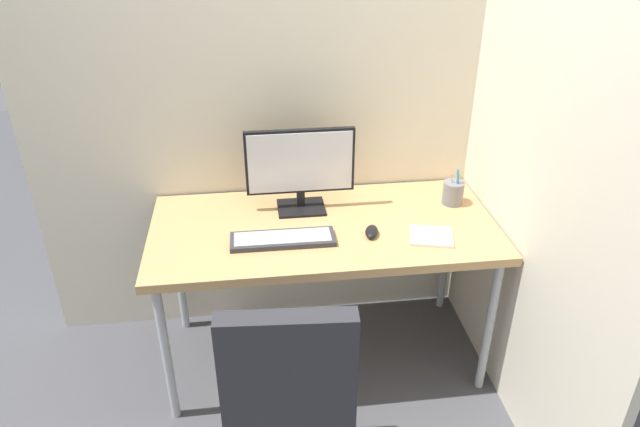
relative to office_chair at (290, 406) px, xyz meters
The scene contains 10 objects.
ground_plane 1.02m from the office_chair, 74.98° to the left, with size 8.00×8.00×0.00m, color #4C4C51.
wall_back 1.51m from the office_chair, 79.72° to the left, with size 2.67×0.04×2.80m, color beige.
wall_side_right 1.48m from the office_chair, 33.18° to the left, with size 0.04×1.88×2.80m, color beige.
desk 0.87m from the office_chair, 74.98° to the left, with size 1.52×0.73×0.75m.
office_chair is the anchor object (origin of this frame).
monitor 1.09m from the office_chair, 82.14° to the left, with size 0.49×0.17×0.39m.
keyboard 0.74m from the office_chair, 87.37° to the left, with size 0.44×0.14×0.03m.
mouse 0.86m from the office_chair, 59.91° to the left, with size 0.05×0.10×0.03m, color black.
pen_holder 1.30m from the office_chair, 48.24° to the left, with size 0.10×0.10×0.18m.
notebook 0.96m from the office_chair, 44.91° to the left, with size 0.18×0.16×0.01m, color silver.
Camera 1 is at (-0.30, -2.22, 2.07)m, focal length 33.05 mm.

